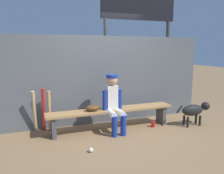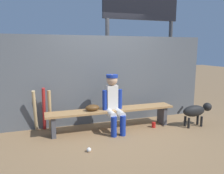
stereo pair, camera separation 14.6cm
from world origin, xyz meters
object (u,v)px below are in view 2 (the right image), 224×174
(cup_on_bench, at_px, (105,106))
(player_seated, at_px, (114,101))
(baseball_glove, at_px, (92,108))
(bat_wood_natural, at_px, (35,111))
(dugout_bench, at_px, (112,113))
(cup_on_ground, at_px, (154,125))
(bat_aluminum_red, at_px, (44,109))
(dog, at_px, (196,111))
(bat_wood_tan, at_px, (50,111))
(scoreboard, at_px, (143,15))
(baseball, at_px, (89,150))

(cup_on_bench, bearing_deg, player_seated, -46.57)
(baseball_glove, relative_size, bat_wood_natural, 0.33)
(dugout_bench, height_order, cup_on_ground, dugout_bench)
(dugout_bench, height_order, baseball_glove, baseball_glove)
(bat_aluminum_red, xyz_separation_m, dog, (3.06, -0.75, -0.11))
(bat_wood_natural, bearing_deg, player_seated, -17.38)
(bat_wood_tan, distance_m, bat_aluminum_red, 0.12)
(baseball_glove, bearing_deg, scoreboard, 36.34)
(bat_wood_natural, height_order, baseball, bat_wood_natural)
(dugout_bench, relative_size, cup_on_ground, 23.86)
(dugout_bench, xyz_separation_m, cup_on_ground, (0.87, -0.17, -0.29))
(dugout_bench, relative_size, bat_wood_tan, 3.17)
(dugout_bench, bearing_deg, baseball_glove, 180.00)
(dugout_bench, xyz_separation_m, baseball_glove, (-0.41, 0.00, 0.15))
(bat_aluminum_red, bearing_deg, baseball, -62.32)
(player_seated, relative_size, baseball, 15.31)
(player_seated, height_order, baseball, player_seated)
(scoreboard, relative_size, dog, 4.19)
(dugout_bench, xyz_separation_m, player_seated, (0.00, -0.11, 0.27))
(cup_on_ground, bearing_deg, player_seated, 175.72)
(dugout_bench, bearing_deg, bat_wood_natural, 166.54)
(player_seated, relative_size, bat_wood_natural, 1.32)
(dog, bearing_deg, bat_aluminum_red, 166.18)
(dugout_bench, height_order, dog, dog)
(player_seated, distance_m, cup_on_ground, 1.03)
(baseball_glove, height_order, cup_on_bench, baseball_glove)
(cup_on_bench, height_order, dog, cup_on_bench)
(dugout_bench, bearing_deg, dog, -12.28)
(baseball_glove, xyz_separation_m, bat_aluminum_red, (-0.90, 0.37, -0.05))
(bat_aluminum_red, distance_m, cup_on_bench, 1.22)
(baseball, bearing_deg, cup_on_bench, 58.93)
(dugout_bench, xyz_separation_m, bat_wood_natural, (-1.48, 0.35, 0.08))
(bat_wood_natural, bearing_deg, cup_on_bench, -13.30)
(scoreboard, bearing_deg, bat_wood_natural, -162.54)
(bat_wood_natural, height_order, cup_on_ground, bat_wood_natural)
(bat_aluminum_red, xyz_separation_m, scoreboard, (2.54, 0.84, 2.04))
(baseball_glove, height_order, scoreboard, scoreboard)
(cup_on_ground, distance_m, dog, 0.95)
(dugout_bench, distance_m, scoreboard, 2.75)
(dugout_bench, height_order, cup_on_bench, cup_on_bench)
(player_seated, height_order, dog, player_seated)
(player_seated, height_order, scoreboard, scoreboard)
(bat_wood_tan, bearing_deg, dugout_bench, -15.22)
(cup_on_bench, relative_size, scoreboard, 0.03)
(bat_wood_natural, xyz_separation_m, cup_on_bench, (1.34, -0.32, 0.06))
(scoreboard, bearing_deg, bat_aluminum_red, -161.80)
(dugout_bench, height_order, scoreboard, scoreboard)
(player_seated, xyz_separation_m, cup_on_bench, (-0.14, 0.15, -0.13))
(bat_aluminum_red, bearing_deg, scoreboard, 18.20)
(cup_on_ground, bearing_deg, bat_wood_natural, 167.31)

